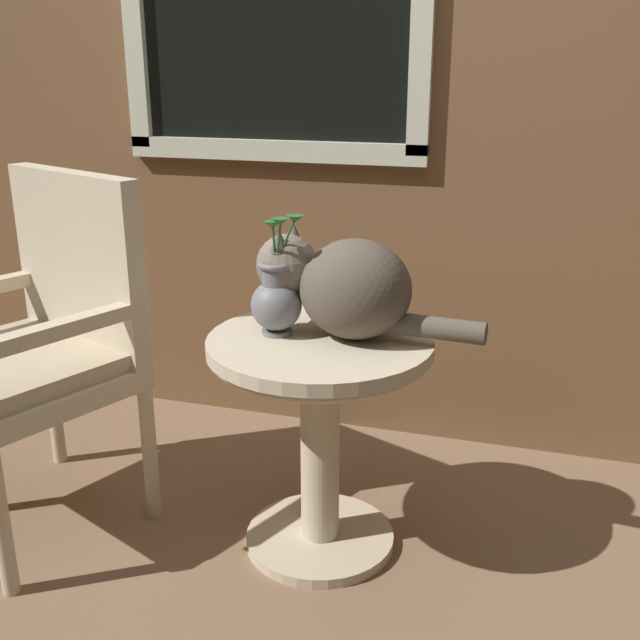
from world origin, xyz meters
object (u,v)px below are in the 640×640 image
at_px(wicker_side_table, 320,402).
at_px(pewter_vase_with_ivy, 276,298).
at_px(cat, 345,285).
at_px(wicker_chair, 41,337).

height_order(wicker_side_table, pewter_vase_with_ivy, pewter_vase_with_ivy).
distance_m(wicker_side_table, pewter_vase_with_ivy, 0.30).
bearing_deg(wicker_side_table, cat, 36.52).
xyz_separation_m(cat, pewter_vase_with_ivy, (-0.17, -0.04, -0.04)).
height_order(wicker_chair, cat, wicker_chair).
relative_size(wicker_chair, pewter_vase_with_ivy, 3.18).
distance_m(wicker_chair, pewter_vase_with_ivy, 0.72).
relative_size(wicker_chair, cat, 1.66).
distance_m(wicker_side_table, cat, 0.32).
xyz_separation_m(wicker_side_table, pewter_vase_with_ivy, (-0.12, -0.00, 0.28)).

